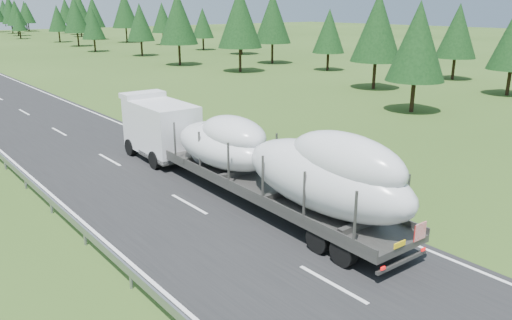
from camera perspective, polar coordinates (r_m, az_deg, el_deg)
ground at (r=17.28m, az=8.73°, el=-13.89°), size 400.00×400.00×0.00m
tree_line_right at (r=132.46m, az=-16.84°, el=15.70°), size 27.72×286.79×12.61m
boat_truck at (r=23.28m, az=-0.94°, el=0.88°), size 3.35×20.49×4.44m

